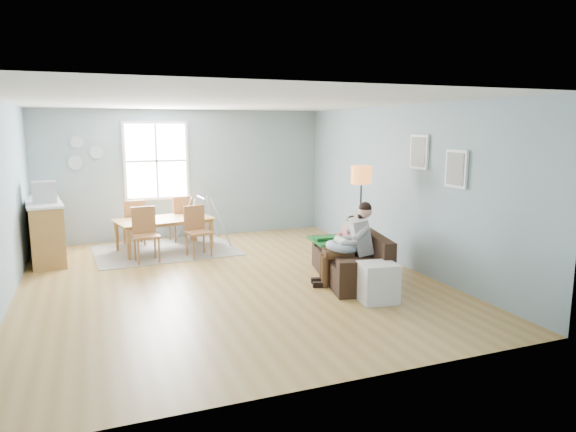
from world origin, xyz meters
name	(u,v)px	position (x,y,z in m)	size (l,w,h in m)	color
room	(225,121)	(0.00, 0.00, 2.42)	(8.40, 9.40, 3.90)	#A17639
window	(156,161)	(-0.60, 3.46, 1.65)	(1.32, 0.08, 1.62)	white
pictures	(437,160)	(2.97, -1.05, 1.85)	(0.05, 1.34, 0.74)	white
wall_plates	(83,153)	(-2.00, 3.47, 1.83)	(0.67, 0.02, 0.66)	#A3BAC3
sofa	(353,262)	(1.83, -0.61, 0.27)	(1.19, 2.01, 0.76)	black
green_throw	(339,240)	(1.89, 0.02, 0.49)	(0.87, 0.75, 0.04)	#145822
beige_pillow	(357,230)	(2.12, -0.17, 0.68)	(0.12, 0.43, 0.43)	tan
father	(351,241)	(1.66, -0.84, 0.66)	(0.95, 0.59, 1.25)	#9B9B9E
nursing_pillow	(341,247)	(1.52, -0.81, 0.59)	(0.47, 0.47, 0.13)	silver
infant	(341,241)	(1.52, -0.78, 0.67)	(0.13, 0.34, 0.13)	silver
toddler	(346,236)	(1.80, -0.41, 0.65)	(0.52, 0.29, 0.79)	silver
floor_lamp	(361,183)	(2.31, 0.06, 1.41)	(0.34, 0.34, 1.70)	black
storage_cube	(377,283)	(1.63, -1.66, 0.27)	(0.54, 0.49, 0.53)	silver
rug	(166,250)	(-0.63, 2.35, 0.01)	(2.58, 1.96, 0.01)	gray
dining_table	(165,235)	(-0.63, 2.35, 0.31)	(1.76, 0.98, 0.62)	olive
chair_sw	(145,231)	(-1.05, 1.68, 0.55)	(0.47, 0.47, 0.96)	olive
chair_se	(197,228)	(-0.14, 1.74, 0.52)	(0.49, 0.49, 0.92)	olive
chair_nw	(134,220)	(-1.13, 2.96, 0.53)	(0.45, 0.45, 0.93)	olive
chair_ne	(181,216)	(-0.20, 3.02, 0.55)	(0.50, 0.50, 0.96)	olive
counter	(45,229)	(-2.70, 2.50, 0.54)	(0.77, 1.96, 1.07)	olive
monitor	(44,192)	(-2.64, 2.14, 1.25)	(0.41, 0.39, 0.36)	#B5B5BA
baby_swing	(202,224)	(0.14, 2.62, 0.43)	(0.99, 1.00, 0.96)	#B5B5BA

